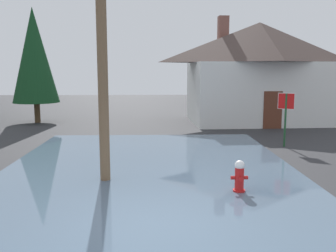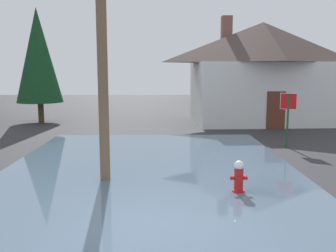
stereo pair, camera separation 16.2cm
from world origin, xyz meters
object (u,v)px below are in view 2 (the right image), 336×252
object	(u,v)px
house	(262,71)
pine_tree_short_left	(38,56)
utility_pole	(101,14)
stop_sign_far	(288,109)
fire_hydrant	(239,178)

from	to	relation	value
house	pine_tree_short_left	bearing A→B (deg)	179.49
house	utility_pole	bearing A→B (deg)	-122.15
stop_sign_far	house	size ratio (longest dim) A/B	0.25
fire_hydrant	stop_sign_far	world-z (taller)	stop_sign_far
stop_sign_far	pine_tree_short_left	bearing A→B (deg)	149.03
stop_sign_far	pine_tree_short_left	world-z (taller)	pine_tree_short_left
pine_tree_short_left	house	bearing A→B (deg)	-0.51
utility_pole	house	world-z (taller)	utility_pole
fire_hydrant	pine_tree_short_left	distance (m)	16.45
utility_pole	stop_sign_far	distance (m)	8.67
stop_sign_far	house	distance (m)	7.50
fire_hydrant	house	bearing A→B (deg)	73.11
utility_pole	pine_tree_short_left	world-z (taller)	utility_pole
stop_sign_far	pine_tree_short_left	distance (m)	14.61
house	pine_tree_short_left	distance (m)	13.21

